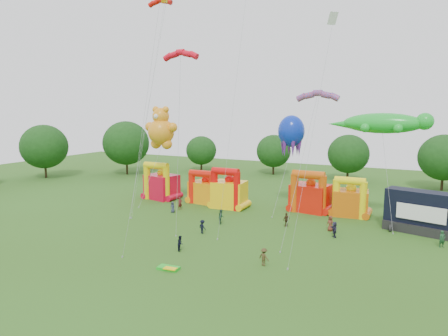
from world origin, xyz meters
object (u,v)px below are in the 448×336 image
at_px(stage_trailer, 421,212).
at_px(bouncy_castle_2, 229,192).
at_px(octopus_kite, 288,150).
at_px(spectator_4, 286,220).
at_px(spectator_0, 173,207).
at_px(bouncy_castle_0, 161,185).
at_px(gecko_kite, 385,156).
at_px(teddy_bear_kite, 156,150).

bearing_deg(stage_trailer, bouncy_castle_2, 178.17).
relative_size(octopus_kite, spectator_4, 7.94).
bearing_deg(spectator_0, stage_trailer, 18.52).
relative_size(bouncy_castle_0, gecko_kite, 0.43).
relative_size(bouncy_castle_0, octopus_kite, 0.45).
distance_m(teddy_bear_kite, spectator_0, 9.25).
bearing_deg(spectator_0, bouncy_castle_2, 55.37).
distance_m(bouncy_castle_0, stage_trailer, 38.52).
distance_m(bouncy_castle_0, spectator_0, 9.72).
xyz_separation_m(teddy_bear_kite, octopus_kite, (18.53, 6.32, 0.27)).
distance_m(stage_trailer, spectator_0, 32.20).
relative_size(stage_trailer, spectator_4, 4.77).
height_order(teddy_bear_kite, spectator_4, teddy_bear_kite).
xyz_separation_m(bouncy_castle_0, gecko_kite, (34.15, -0.43, 6.51)).
relative_size(bouncy_castle_2, stage_trailer, 0.74).
distance_m(stage_trailer, gecko_kite, 7.82).
xyz_separation_m(stage_trailer, teddy_bear_kite, (-36.12, -2.89, 6.08)).
xyz_separation_m(stage_trailer, octopus_kite, (-17.59, 3.44, 6.35)).
height_order(bouncy_castle_0, spectator_0, bouncy_castle_0).
distance_m(teddy_bear_kite, gecko_kite, 32.01).
xyz_separation_m(bouncy_castle_2, spectator_4, (10.75, -5.60, -1.48)).
distance_m(teddy_bear_kite, octopus_kite, 19.58).
bearing_deg(gecko_kite, teddy_bear_kite, -173.09).
bearing_deg(gecko_kite, stage_trailer, -12.50).
bearing_deg(octopus_kite, stage_trailer, -11.05).
bearing_deg(teddy_bear_kite, bouncy_castle_2, 19.80).
bearing_deg(bouncy_castle_0, teddy_bear_kite, -61.00).
xyz_separation_m(bouncy_castle_0, stage_trailer, (38.49, -1.40, 0.08)).
bearing_deg(octopus_kite, spectator_4, -72.89).
bearing_deg(stage_trailer, spectator_0, -170.37).
height_order(teddy_bear_kite, spectator_0, teddy_bear_kite).
distance_m(bouncy_castle_0, spectator_4, 24.28).
xyz_separation_m(octopus_kite, spectator_4, (2.53, -8.21, -7.91)).
bearing_deg(spectator_0, octopus_kite, 40.88).
relative_size(stage_trailer, gecko_kite, 0.58).
height_order(bouncy_castle_2, spectator_4, bouncy_castle_2).
relative_size(teddy_bear_kite, spectator_4, 8.68).
relative_size(bouncy_castle_2, octopus_kite, 0.45).
height_order(gecko_kite, spectator_0, gecko_kite).
height_order(bouncy_castle_0, spectator_4, bouncy_castle_0).
bearing_deg(stage_trailer, spectator_4, -162.40).
xyz_separation_m(bouncy_castle_0, octopus_kite, (20.91, 2.04, 6.42)).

